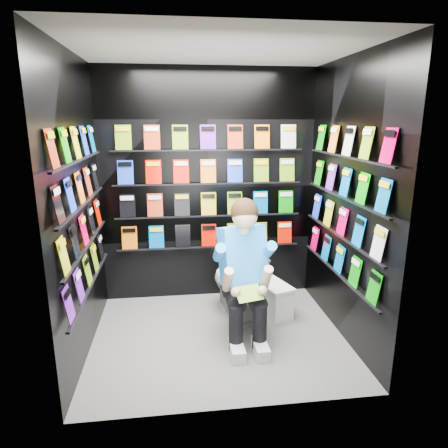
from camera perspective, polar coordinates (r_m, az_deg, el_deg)
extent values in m
plane|color=slate|center=(4.02, -0.76, -15.83)|extent=(2.40, 2.40, 0.00)
plane|color=white|center=(3.51, -0.91, 23.82)|extent=(2.40, 2.40, 0.00)
cube|color=black|center=(4.52, -2.27, 5.22)|extent=(2.40, 0.04, 2.60)
cube|color=black|center=(2.58, 1.69, -2.05)|extent=(2.40, 0.04, 2.60)
cube|color=black|center=(3.61, -20.10, 1.92)|extent=(0.04, 2.00, 2.60)
cube|color=black|center=(3.86, 17.16, 2.94)|extent=(0.04, 2.00, 2.60)
imported|color=white|center=(4.27, 1.68, -8.43)|extent=(0.59, 0.83, 0.73)
cube|color=silver|center=(4.41, 7.12, -10.74)|extent=(0.36, 0.48, 0.32)
cube|color=silver|center=(4.34, 7.20, -8.66)|extent=(0.38, 0.50, 0.03)
cube|color=green|center=(3.53, 3.58, -9.86)|extent=(0.26, 0.19, 0.10)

